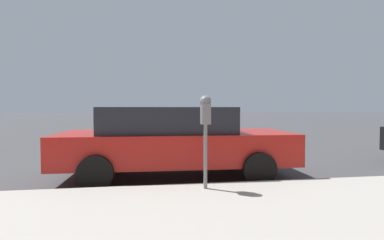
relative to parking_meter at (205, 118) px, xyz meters
name	(u,v)px	position (x,y,z in m)	size (l,w,h in m)	color
ground_plane	(159,168)	(2.55, 0.64, -1.31)	(220.00, 220.00, 0.00)	#424244
parking_meter	(205,118)	(0.00, 0.00, 0.00)	(0.21, 0.19, 1.52)	gray
car_red	(174,140)	(1.60, 0.37, -0.52)	(2.30, 4.89, 1.48)	#B21E19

